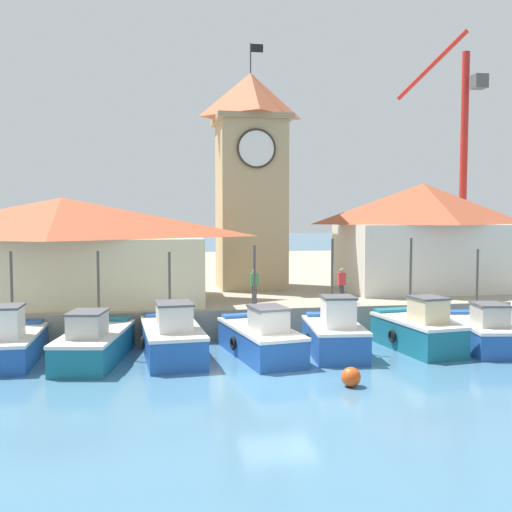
{
  "coord_description": "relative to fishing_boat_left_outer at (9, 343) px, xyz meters",
  "views": [
    {
      "loc": [
        -4.08,
        -19.24,
        5.44
      ],
      "look_at": [
        0.69,
        8.11,
        3.5
      ],
      "focal_mm": 42.0,
      "sensor_mm": 36.0,
      "label": 1
    }
  ],
  "objects": [
    {
      "name": "fishing_boat_mid_right",
      "position": [
        12.15,
        -0.93,
        0.08
      ],
      "size": [
        2.36,
        4.29,
        4.49
      ],
      "color": "#2356A8",
      "rests_on": "ground"
    },
    {
      "name": "ground_plane",
      "position": [
        9.3,
        -3.7,
        -0.73
      ],
      "size": [
        300.0,
        300.0,
        0.0
      ],
      "primitive_type": "plane",
      "color": "teal"
    },
    {
      "name": "mooring_buoy",
      "position": [
        11.37,
        -5.17,
        -0.41
      ],
      "size": [
        0.62,
        0.62,
        0.62
      ],
      "primitive_type": "sphere",
      "color": "#E54C19",
      "rests_on": "ground"
    },
    {
      "name": "port_crane_near",
      "position": [
        28.39,
        19.35,
        7.02
      ],
      "size": [
        3.59,
        8.53,
        17.86
      ],
      "color": "maroon",
      "rests_on": "quay_wharf"
    },
    {
      "name": "warehouse_right",
      "position": [
        19.71,
        7.49,
        3.57
      ],
      "size": [
        8.92,
        5.84,
        5.78
      ],
      "color": "silver",
      "rests_on": "quay_wharf"
    },
    {
      "name": "dock_worker_along_quay",
      "position": [
        13.85,
        3.47,
        1.44
      ],
      "size": [
        0.34,
        0.22,
        1.62
      ],
      "color": "#33333D",
      "rests_on": "quay_wharf"
    },
    {
      "name": "dock_worker_near_tower",
      "position": [
        9.84,
        4.0,
        1.44
      ],
      "size": [
        0.34,
        0.22,
        1.62
      ],
      "color": "#33333D",
      "rests_on": "quay_wharf"
    },
    {
      "name": "quay_wharf",
      "position": [
        9.3,
        22.41,
        -0.06
      ],
      "size": [
        120.0,
        40.0,
        1.32
      ],
      "primitive_type": "cube",
      "color": "#9E937F",
      "rests_on": "ground"
    },
    {
      "name": "fishing_boat_mid_left",
      "position": [
        5.93,
        -0.33,
        0.04
      ],
      "size": [
        2.45,
        5.32,
        3.98
      ],
      "color": "#2356A8",
      "rests_on": "ground"
    },
    {
      "name": "clock_tower",
      "position": [
        10.68,
        10.1,
        6.84
      ],
      "size": [
        4.08,
        4.08,
        13.48
      ],
      "color": "tan",
      "rests_on": "quay_wharf"
    },
    {
      "name": "fishing_boat_center",
      "position": [
        9.27,
        -0.72,
        -0.01
      ],
      "size": [
        2.77,
        5.42,
        4.22
      ],
      "color": "#2356A8",
      "rests_on": "ground"
    },
    {
      "name": "fishing_boat_left_outer",
      "position": [
        0.0,
        0.0,
        0.0
      ],
      "size": [
        2.16,
        4.61,
        4.05
      ],
      "color": "#2356A8",
      "rests_on": "ground"
    },
    {
      "name": "fishing_boat_right_inner",
      "position": [
        15.68,
        -0.72,
        0.06
      ],
      "size": [
        2.48,
        4.56,
        4.47
      ],
      "color": "#196B7F",
      "rests_on": "ground"
    },
    {
      "name": "fishing_boat_left_inner",
      "position": [
        3.08,
        -0.47,
        -0.02
      ],
      "size": [
        2.82,
        5.37,
        4.06
      ],
      "color": "#196B7F",
      "rests_on": "ground"
    },
    {
      "name": "fishing_boat_right_outer",
      "position": [
        18.36,
        -0.9,
        -0.04
      ],
      "size": [
        2.56,
        4.87,
        4.01
      ],
      "color": "#2356A8",
      "rests_on": "ground"
    },
    {
      "name": "warehouse_left",
      "position": [
        1.13,
        5.94,
        3.1
      ],
      "size": [
        13.11,
        6.53,
        4.88
      ],
      "color": "beige",
      "rests_on": "quay_wharf"
    }
  ]
}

